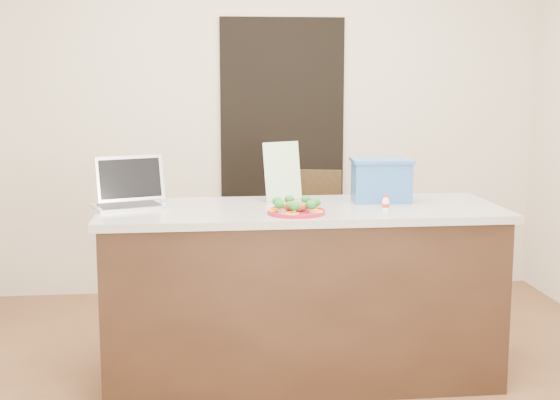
{
  "coord_description": "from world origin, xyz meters",
  "views": [
    {
      "loc": [
        -0.55,
        -3.67,
        1.59
      ],
      "look_at": [
        -0.12,
        0.2,
        0.97
      ],
      "focal_mm": 50.0,
      "sensor_mm": 36.0,
      "label": 1
    }
  ],
  "objects": [
    {
      "name": "meatballs",
      "position": [
        -0.06,
        0.06,
        0.96
      ],
      "size": [
        0.11,
        0.11,
        0.04
      ],
      "color": "brown",
      "rests_on": "plate"
    },
    {
      "name": "doorway",
      "position": [
        0.1,
        1.98,
        1.0
      ],
      "size": [
        0.9,
        0.02,
        2.0
      ],
      "primitive_type": "cube",
      "color": "black",
      "rests_on": "ground"
    },
    {
      "name": "plate",
      "position": [
        -0.05,
        0.06,
        0.93
      ],
      "size": [
        0.29,
        0.29,
        0.02
      ],
      "rotation": [
        0.0,
        0.0,
        -0.37
      ],
      "color": "maroon",
      "rests_on": "island"
    },
    {
      "name": "room_shell",
      "position": [
        0.0,
        0.0,
        1.62
      ],
      "size": [
        4.0,
        4.0,
        4.0
      ],
      "color": "white",
      "rests_on": "ground"
    },
    {
      "name": "pepper_rings",
      "position": [
        -0.05,
        0.06,
        0.94
      ],
      "size": [
        0.27,
        0.28,
        0.01
      ],
      "color": "orange",
      "rests_on": "plate"
    },
    {
      "name": "blue_box",
      "position": [
        0.45,
        0.39,
        1.04
      ],
      "size": [
        0.34,
        0.25,
        0.23
      ],
      "rotation": [
        0.0,
        0.0,
        -0.07
      ],
      "color": "#295696",
      "rests_on": "island"
    },
    {
      "name": "yogurt_bottle",
      "position": [
        0.41,
        0.11,
        0.95
      ],
      "size": [
        0.04,
        0.04,
        0.08
      ],
      "rotation": [
        0.0,
        0.0,
        -0.29
      ],
      "color": "white",
      "rests_on": "island"
    },
    {
      "name": "broccoli",
      "position": [
        -0.05,
        0.06,
        0.98
      ],
      "size": [
        0.24,
        0.24,
        0.04
      ],
      "color": "#155219",
      "rests_on": "plate"
    },
    {
      "name": "napkin",
      "position": [
        -0.07,
        0.15,
        0.92
      ],
      "size": [
        0.15,
        0.15,
        0.01
      ],
      "primitive_type": "cube",
      "rotation": [
        0.0,
        0.0,
        -0.14
      ],
      "color": "white",
      "rests_on": "island"
    },
    {
      "name": "knife",
      "position": [
        -0.04,
        0.13,
        0.93
      ],
      "size": [
        0.08,
        0.19,
        0.01
      ],
      "rotation": [
        0.0,
        0.0,
        0.65
      ],
      "color": "white",
      "rests_on": "napkin"
    },
    {
      "name": "chair",
      "position": [
        0.17,
        1.1,
        0.57
      ],
      "size": [
        0.53,
        0.53,
        1.0
      ],
      "rotation": [
        0.0,
        0.0,
        -0.22
      ],
      "color": "#34220F",
      "rests_on": "ground"
    },
    {
      "name": "leaflet",
      "position": [
        -0.07,
        0.48,
        1.08
      ],
      "size": [
        0.22,
        0.14,
        0.31
      ],
      "primitive_type": "cube",
      "rotation": [
        -0.14,
        0.0,
        0.44
      ],
      "color": "white",
      "rests_on": "island"
    },
    {
      "name": "island",
      "position": [
        0.0,
        0.25,
        0.46
      ],
      "size": [
        2.06,
        0.76,
        0.92
      ],
      "color": "black",
      "rests_on": "ground"
    },
    {
      "name": "ground",
      "position": [
        0.0,
        0.0,
        0.0
      ],
      "size": [
        4.0,
        4.0,
        0.0
      ],
      "primitive_type": "plane",
      "color": "brown",
      "rests_on": "ground"
    },
    {
      "name": "laptop",
      "position": [
        -0.88,
        0.39,
        0.99
      ],
      "size": [
        0.42,
        0.39,
        0.25
      ],
      "rotation": [
        0.0,
        0.0,
        0.34
      ],
      "color": "silver",
      "rests_on": "island"
    },
    {
      "name": "fork",
      "position": [
        -0.09,
        0.15,
        0.93
      ],
      "size": [
        0.09,
        0.14,
        0.0
      ],
      "rotation": [
        0.0,
        0.0,
        0.74
      ],
      "color": "silver",
      "rests_on": "napkin"
    }
  ]
}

